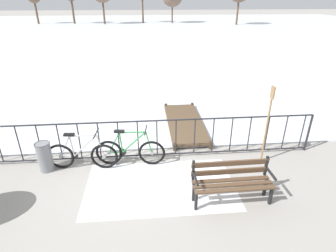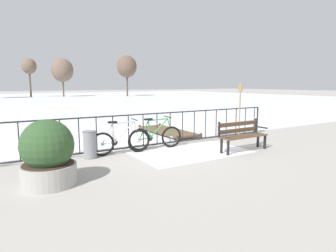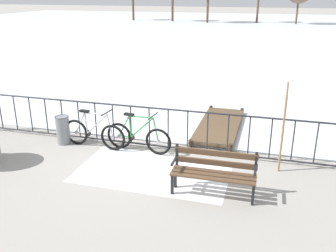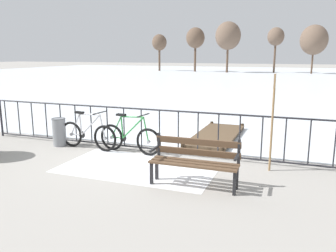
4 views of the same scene
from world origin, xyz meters
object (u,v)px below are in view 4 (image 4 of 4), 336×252
Objects in this scene: park_bench at (195,158)px; oar_upright at (273,116)px; bicycle_near_railing at (129,138)px; trash_bin at (59,132)px; bicycle_second at (88,135)px.

park_bench is 1.90m from oar_upright.
oar_upright is (1.22, 1.32, 0.63)m from park_bench.
park_bench is at bearing -35.35° from bicycle_near_railing.
bicycle_near_railing is at bearing 1.71° from trash_bin.
bicycle_near_railing reaches higher than trash_bin.
trash_bin is 0.37× the size of oar_upright.
oar_upright is at bearing -1.05° from trash_bin.
trash_bin is at bearing 160.92° from park_bench.
park_bench is at bearing -132.67° from oar_upright.
oar_upright is at bearing -2.74° from bicycle_near_railing.
oar_upright reaches higher than bicycle_near_railing.
bicycle_second is at bearing 178.81° from oar_upright.
bicycle_second reaches higher than park_bench.
bicycle_near_railing is at bearing 177.26° from oar_upright.
park_bench is (3.22, -1.41, 0.14)m from bicycle_second.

